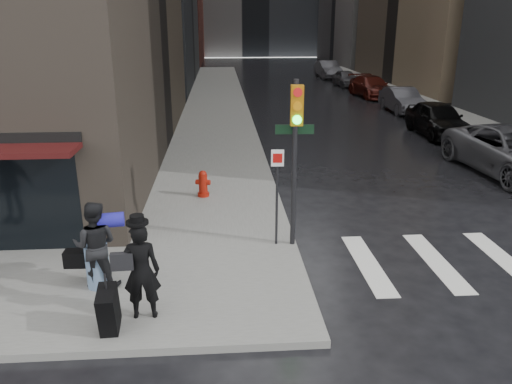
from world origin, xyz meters
TOP-DOWN VIEW (x-y plane):
  - ground at (0.00, 0.00)m, footprint 140.00×140.00m
  - sidewalk_left at (0.00, 27.00)m, footprint 4.00×50.00m
  - sidewalk_right at (13.50, 27.00)m, footprint 3.00×50.00m
  - man_overcoat at (-1.32, -1.10)m, footprint 1.03×1.04m
  - man_jeans at (-2.27, 0.16)m, footprint 1.28×0.71m
  - traffic_light at (1.86, 1.81)m, footprint 0.97×0.45m
  - fire_hydrant at (-0.33, 5.53)m, footprint 0.47×0.36m
  - parked_car_1 at (10.64, 14.10)m, footprint 2.00×4.79m
  - parked_car_2 at (11.24, 20.65)m, footprint 1.58×4.50m
  - parked_car_3 at (11.28, 27.21)m, footprint 2.60×5.36m
  - parked_car_4 at (11.00, 33.76)m, footprint 1.82×4.04m
  - parked_car_5 at (10.82, 40.31)m, footprint 1.92×5.09m

SIDE VIEW (x-z plane):
  - ground at x=0.00m, z-range 0.00..0.00m
  - sidewalk_left at x=0.00m, z-range 0.00..0.15m
  - sidewalk_right at x=13.50m, z-range 0.00..0.15m
  - fire_hydrant at x=-0.33m, z-range 0.11..0.92m
  - parked_car_4 at x=11.00m, z-range 0.00..1.35m
  - parked_car_2 at x=11.24m, z-range 0.00..1.48m
  - parked_car_3 at x=11.28m, z-range 0.00..1.50m
  - parked_car_1 at x=10.64m, z-range 0.00..1.62m
  - parked_car_5 at x=10.82m, z-range 0.00..1.66m
  - man_overcoat at x=-1.32m, z-range -0.01..1.98m
  - man_jeans at x=-2.27m, z-range 0.15..1.95m
  - traffic_light at x=1.86m, z-range 0.71..4.60m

